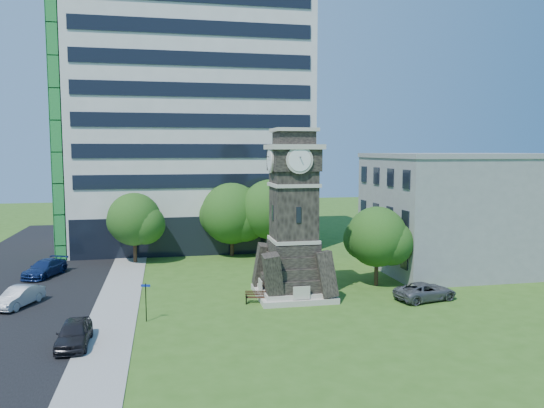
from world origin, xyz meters
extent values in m
plane|color=#325A19|center=(0.00, 0.00, 0.00)|extent=(160.00, 160.00, 0.00)
cube|color=gray|center=(-9.50, 5.00, 0.03)|extent=(3.00, 70.00, 0.06)
cube|color=beige|center=(3.00, 2.00, 0.20)|extent=(5.40, 5.40, 0.40)
cube|color=beige|center=(3.00, 2.00, 0.55)|extent=(4.80, 4.80, 0.30)
cube|color=black|center=(3.00, 2.00, 7.20)|extent=(3.00, 3.00, 6.40)
cube|color=beige|center=(3.00, 2.00, 4.20)|extent=(3.25, 3.25, 0.25)
cube|color=beige|center=(3.00, 2.00, 8.20)|extent=(3.25, 3.25, 0.25)
cube|color=black|center=(3.00, 0.48, 6.20)|extent=(0.35, 0.08, 1.10)
cube|color=black|center=(3.00, 2.00, 10.00)|extent=(3.30, 3.30, 1.60)
cube|color=beige|center=(3.00, 2.00, 10.90)|extent=(3.70, 3.70, 0.35)
cylinder|color=white|center=(3.00, 0.23, 10.00)|extent=(1.56, 0.06, 1.56)
cylinder|color=white|center=(1.23, 2.00, 10.00)|extent=(0.06, 1.56, 1.56)
cube|color=black|center=(3.00, 2.00, 11.50)|extent=(2.60, 2.60, 0.90)
cube|color=beige|center=(3.00, 2.00, 12.10)|extent=(3.00, 3.00, 0.25)
cube|color=silver|center=(-3.00, 26.00, 14.00)|extent=(25.00, 15.00, 28.00)
cube|color=black|center=(-3.00, 18.80, 2.00)|extent=(24.50, 0.80, 4.00)
cube|color=gray|center=(20.00, 8.00, 5.00)|extent=(15.00, 12.00, 10.00)
cube|color=gray|center=(20.00, 8.00, 10.20)|extent=(15.20, 12.20, 0.40)
imported|color=black|center=(-11.11, -5.30, 0.71)|extent=(1.69, 4.16, 1.41)
imported|color=#A4A7AB|center=(-16.05, 3.25, 0.67)|extent=(2.86, 4.31, 1.34)
imported|color=navy|center=(-16.22, 12.13, 0.69)|extent=(3.52, 5.17, 1.39)
imported|color=#55565A|center=(12.02, -0.88, 0.63)|extent=(4.90, 2.99, 1.27)
cube|color=black|center=(-0.66, 0.76, 0.32)|extent=(0.05, 0.41, 0.64)
cube|color=black|center=(0.89, 0.76, 0.32)|extent=(0.05, 0.41, 0.64)
cube|color=#362412|center=(0.11, 0.76, 0.41)|extent=(1.65, 0.44, 0.04)
cube|color=#362412|center=(0.11, 0.96, 0.67)|extent=(1.65, 0.04, 0.37)
cylinder|color=black|center=(-7.38, -1.82, 1.22)|extent=(0.06, 0.06, 2.44)
cube|color=#0E42A0|center=(-7.38, -1.82, 2.29)|extent=(0.59, 0.04, 0.15)
cylinder|color=#332114|center=(-8.98, 16.28, 1.22)|extent=(0.34, 0.34, 2.43)
sphere|color=#265D1B|center=(-8.98, 16.28, 4.19)|extent=(5.01, 5.01, 5.01)
sphere|color=#265D1B|center=(-7.98, 15.77, 3.71)|extent=(3.75, 3.75, 3.75)
sphere|color=#265D1B|center=(-9.86, 16.90, 3.92)|extent=(3.50, 3.50, 3.50)
cylinder|color=#332114|center=(0.47, 17.81, 1.26)|extent=(0.39, 0.39, 2.52)
sphere|color=#2A591A|center=(0.47, 17.81, 4.33)|extent=(6.17, 6.17, 6.17)
sphere|color=#2A591A|center=(1.71, 17.19, 3.85)|extent=(4.63, 4.63, 4.63)
sphere|color=#2A591A|center=(-0.61, 18.58, 4.05)|extent=(4.32, 4.32, 4.32)
cylinder|color=#332114|center=(4.15, 16.15, 1.41)|extent=(0.41, 0.41, 2.81)
sphere|color=#1F641D|center=(4.15, 16.15, 4.85)|extent=(5.94, 5.94, 5.94)
sphere|color=#1F641D|center=(5.34, 15.56, 4.30)|extent=(4.46, 4.46, 4.46)
sphere|color=#1F641D|center=(3.11, 16.89, 4.53)|extent=(4.16, 4.16, 4.16)
cylinder|color=#332114|center=(10.19, 3.71, 1.13)|extent=(0.32, 0.32, 2.27)
sphere|color=#2E601C|center=(10.19, 3.71, 3.91)|extent=(4.75, 4.75, 4.75)
sphere|color=#2E601C|center=(11.14, 3.24, 3.47)|extent=(3.56, 3.56, 3.56)
sphere|color=#2E601C|center=(9.36, 4.31, 3.66)|extent=(3.32, 3.32, 3.32)
camera|label=1|loc=(-6.08, -34.94, 10.65)|focal=35.00mm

